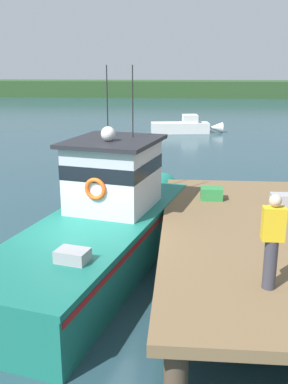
# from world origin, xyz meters

# --- Properties ---
(ground_plane) EXTENTS (200.00, 200.00, 0.00)m
(ground_plane) POSITION_xyz_m (0.00, 0.00, 0.00)
(ground_plane) COLOR #23424C
(main_fishing_boat) EXTENTS (4.39, 9.95, 4.80)m
(main_fishing_boat) POSITION_xyz_m (0.34, 0.79, 1.01)
(main_fishing_boat) COLOR #196B5B
(main_fishing_boat) RESTS_ON ground
(crate_stack_mid_dock) EXTENTS (0.60, 0.44, 0.33)m
(crate_stack_mid_dock) POSITION_xyz_m (3.07, 2.35, 1.37)
(crate_stack_mid_dock) COLOR #2D8442
(crate_stack_mid_dock) RESTS_ON dock
(crate_single_by_cleat) EXTENTS (0.61, 0.45, 0.39)m
(crate_single_by_cleat) POSITION_xyz_m (4.85, 1.67, 1.40)
(crate_single_by_cleat) COLOR #9E9EA3
(crate_single_by_cleat) RESTS_ON dock
(deckhand_by_the_boat) EXTENTS (0.36, 0.22, 1.63)m
(deckhand_by_the_boat) POSITION_xyz_m (3.71, -2.73, 2.06)
(deckhand_by_the_boat) COLOR #383842
(deckhand_by_the_boat) RESTS_ON dock
(moored_boat_off_the_point) EXTENTS (5.29, 1.84, 1.32)m
(moored_boat_off_the_point) POSITION_xyz_m (2.45, 23.13, 0.46)
(moored_boat_off_the_point) COLOR silver
(moored_boat_off_the_point) RESTS_ON ground
(far_shoreline) EXTENTS (120.00, 8.00, 2.40)m
(far_shoreline) POSITION_xyz_m (0.00, 62.00, 1.20)
(far_shoreline) COLOR #284723
(far_shoreline) RESTS_ON ground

